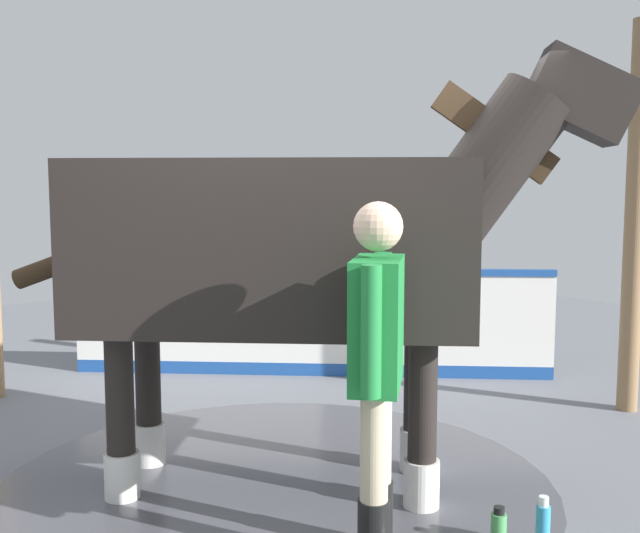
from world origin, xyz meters
TOP-DOWN VIEW (x-y plane):
  - ground_plane at (0.00, 0.00)m, footprint 16.00×16.00m
  - wet_patch at (-0.08, -0.03)m, footprint 3.33×3.33m
  - barrier_wall at (1.86, -1.74)m, footprint 3.05×3.42m
  - roof_post_near at (-0.56, -3.09)m, footprint 0.16×0.16m
  - horse at (-0.16, -0.11)m, footprint 2.56×2.83m
  - handler at (-1.12, 0.10)m, footprint 0.50×0.53m
  - bottle_shampoo at (-1.55, -0.61)m, footprint 0.07×0.07m
  - bottle_spray at (-1.40, -0.47)m, footprint 0.08×0.08m

SIDE VIEW (x-z plane):
  - ground_plane at x=0.00m, z-range -0.02..0.00m
  - wet_patch at x=-0.08m, z-range 0.00..0.00m
  - bottle_spray at x=-1.40m, z-range -0.01..0.19m
  - bottle_shampoo at x=-1.55m, z-range -0.01..0.26m
  - barrier_wall at x=1.86m, z-range -0.04..0.98m
  - handler at x=-1.12m, z-range 0.14..1.85m
  - horse at x=-0.16m, z-range 0.16..2.71m
  - roof_post_near at x=-0.56m, z-range 0.00..3.05m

